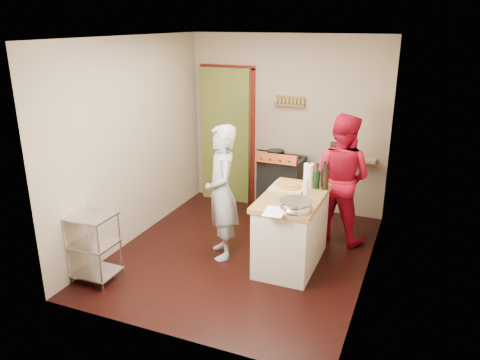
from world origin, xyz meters
name	(u,v)px	position (x,y,z in m)	size (l,w,h in m)	color
floor	(242,253)	(0.00, 0.00, 0.00)	(3.50, 3.50, 0.00)	black
back_wall	(247,131)	(-0.64, 1.78, 1.13)	(3.00, 0.44, 2.60)	gray
left_wall	(134,141)	(-1.50, 0.00, 1.30)	(0.04, 3.50, 2.60)	gray
right_wall	(375,168)	(1.50, 0.00, 1.30)	(0.04, 3.50, 2.60)	gray
ceiling	(243,36)	(0.00, 0.00, 2.61)	(3.00, 3.50, 0.02)	white
stove	(281,185)	(0.05, 1.42, 0.45)	(0.60, 0.63, 1.00)	black
wire_shelving	(93,244)	(-1.28, -1.20, 0.44)	(0.48, 0.40, 0.80)	silver
island	(292,228)	(0.63, 0.00, 0.46)	(0.68, 1.28, 1.18)	beige
person_stripe	(222,193)	(-0.21, -0.13, 0.82)	(0.60, 0.39, 1.64)	#A3A2A7
person_red	(341,178)	(1.00, 0.92, 0.84)	(0.82, 0.64, 1.68)	#A90B23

